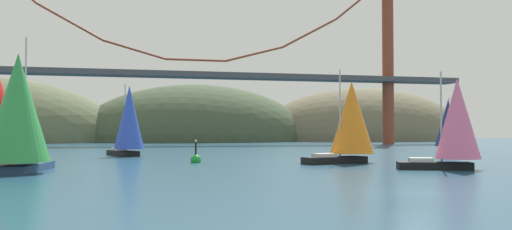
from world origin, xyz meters
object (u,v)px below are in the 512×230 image
object	(u,v)px
sailboat_green_sail	(18,111)
sailboat_pink_spinnaker	(456,122)
sailboat_navy_sail	(448,125)
sailboat_blue_spinnaker	(129,120)
channel_buoy	(196,159)
sailboat_orange_sail	(351,120)

from	to	relation	value
sailboat_green_sail	sailboat_pink_spinnaker	distance (m)	35.94
sailboat_navy_sail	sailboat_blue_spinnaker	xyz separation A→B (m)	(-48.49, -2.57, 0.51)
sailboat_pink_spinnaker	channel_buoy	distance (m)	25.68
sailboat_navy_sail	channel_buoy	xyz separation A→B (m)	(-41.68, -18.21, -3.81)
sailboat_navy_sail	sailboat_green_sail	size ratio (longest dim) A/B	0.77
sailboat_green_sail	sailboat_pink_spinnaker	xyz separation A→B (m)	(35.67, -4.29, -0.78)
sailboat_green_sail	channel_buoy	size ratio (longest dim) A/B	4.16
sailboat_blue_spinnaker	sailboat_green_sail	bearing A→B (deg)	-107.66
channel_buoy	sailboat_navy_sail	bearing A→B (deg)	23.60
sailboat_green_sail	sailboat_blue_spinnaker	distance (m)	27.69
sailboat_navy_sail	channel_buoy	world-z (taller)	sailboat_navy_sail
sailboat_navy_sail	sailboat_green_sail	distance (m)	63.84
sailboat_navy_sail	sailboat_blue_spinnaker	world-z (taller)	sailboat_blue_spinnaker
sailboat_green_sail	sailboat_blue_spinnaker	world-z (taller)	sailboat_green_sail
channel_buoy	sailboat_pink_spinnaker	bearing A→B (deg)	-36.32
sailboat_navy_sail	sailboat_orange_sail	size ratio (longest dim) A/B	0.89
sailboat_orange_sail	channel_buoy	distance (m)	16.56
sailboat_orange_sail	sailboat_pink_spinnaker	world-z (taller)	sailboat_orange_sail
sailboat_blue_spinnaker	sailboat_navy_sail	bearing A→B (deg)	3.04
sailboat_orange_sail	sailboat_green_sail	xyz separation A→B (m)	(-30.68, -6.45, 0.46)
sailboat_green_sail	sailboat_pink_spinnaker	world-z (taller)	sailboat_green_sail
sailboat_green_sail	sailboat_blue_spinnaker	xyz separation A→B (m)	(8.40, 26.39, -0.21)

